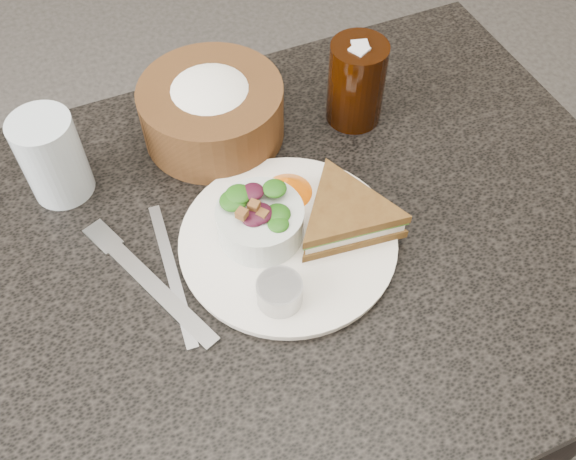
% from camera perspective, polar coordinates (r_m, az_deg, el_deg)
% --- Properties ---
extents(floor, '(6.00, 6.00, 0.00)m').
position_cam_1_polar(floor, '(1.49, -0.91, -18.21)').
color(floor, '#53504E').
rests_on(floor, ground).
extents(dining_table, '(1.00, 0.70, 0.75)m').
position_cam_1_polar(dining_table, '(1.14, -1.16, -12.31)').
color(dining_table, black).
rests_on(dining_table, floor).
extents(dinner_plate, '(0.27, 0.27, 0.01)m').
position_cam_1_polar(dinner_plate, '(0.81, 0.00, -1.02)').
color(dinner_plate, white).
rests_on(dinner_plate, dining_table).
extents(sandwich, '(0.18, 0.18, 0.04)m').
position_cam_1_polar(sandwich, '(0.80, 5.14, 1.32)').
color(sandwich, brown).
rests_on(sandwich, dinner_plate).
extents(salad_bowl, '(0.14, 0.14, 0.06)m').
position_cam_1_polar(salad_bowl, '(0.78, -2.51, 1.10)').
color(salad_bowl, silver).
rests_on(salad_bowl, dinner_plate).
extents(dressing_ramekin, '(0.07, 0.07, 0.03)m').
position_cam_1_polar(dressing_ramekin, '(0.74, -0.76, -5.56)').
color(dressing_ramekin, '#A3A4A5').
rests_on(dressing_ramekin, dinner_plate).
extents(orange_wedge, '(0.08, 0.08, 0.03)m').
position_cam_1_polar(orange_wedge, '(0.84, -0.01, 4.01)').
color(orange_wedge, '#FF6906').
rests_on(orange_wedge, dinner_plate).
extents(fork, '(0.10, 0.21, 0.01)m').
position_cam_1_polar(fork, '(0.79, -11.71, -5.06)').
color(fork, '#969696').
rests_on(fork, dining_table).
extents(knife, '(0.03, 0.22, 0.00)m').
position_cam_1_polar(knife, '(0.80, -10.27, -3.77)').
color(knife, '#A7A9AE').
rests_on(knife, dining_table).
extents(bread_basket, '(0.21, 0.21, 0.11)m').
position_cam_1_polar(bread_basket, '(0.90, -6.83, 11.10)').
color(bread_basket, brown).
rests_on(bread_basket, dining_table).
extents(cola_glass, '(0.10, 0.10, 0.14)m').
position_cam_1_polar(cola_glass, '(0.92, 6.12, 13.16)').
color(cola_glass, black).
rests_on(cola_glass, dining_table).
extents(water_glass, '(0.08, 0.08, 0.12)m').
position_cam_1_polar(water_glass, '(0.87, -20.23, 6.10)').
color(water_glass, silver).
rests_on(water_glass, dining_table).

